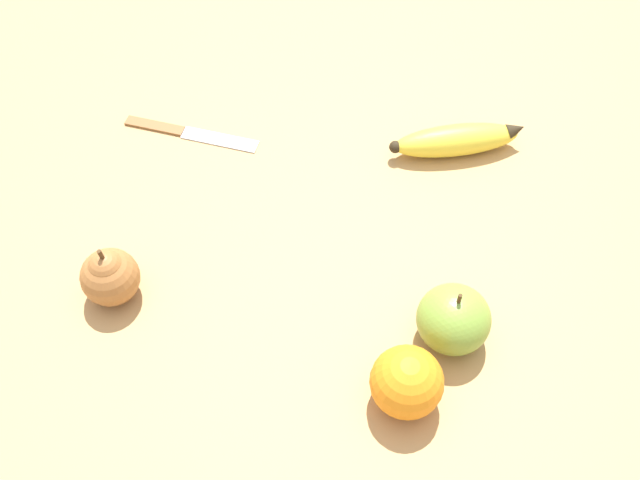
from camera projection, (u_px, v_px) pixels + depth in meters
ground_plane at (281, 229)px, 0.93m from camera, size 3.00×3.00×0.00m
banana at (458, 140)px, 1.00m from camera, size 0.11×0.18×0.04m
orange at (407, 382)px, 0.77m from camera, size 0.08×0.08×0.08m
pear at (110, 275)px, 0.85m from camera, size 0.07×0.07×0.09m
apple at (454, 319)px, 0.82m from camera, size 0.08×0.08×0.09m
paring_knife at (186, 132)px, 1.03m from camera, size 0.02×0.19×0.01m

